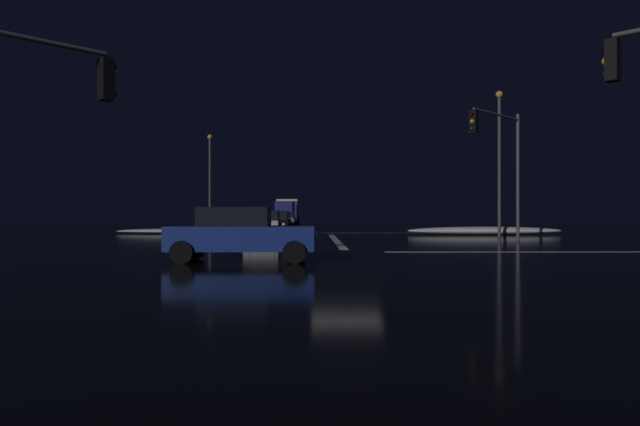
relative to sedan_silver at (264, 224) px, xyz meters
The scene contains 17 objects.
ground 11.78m from the sedan_silver, 70.68° to the right, with size 120.00×120.00×0.10m, color black.
stop_line_north 4.39m from the sedan_silver, 25.73° to the right, with size 0.35×15.87×0.01m.
centre_line_ns 10.51m from the sedan_silver, 68.22° to the left, with size 22.00×0.15×0.01m.
crosswalk_bar_east 17.26m from the sedan_silver, 40.03° to the right, with size 15.87×0.40×0.01m.
snow_bank_left_curb 10.28m from the sedan_silver, 126.67° to the left, with size 9.43×1.50×0.37m.
snow_bank_right_curb 15.08m from the sedan_silver, 22.67° to the left, with size 10.11×1.50×0.54m.
sedan_silver is the anchor object (origin of this frame).
sedan_black 5.79m from the sedan_silver, 87.47° to the left, with size 2.02×4.33×1.57m.
sedan_white 11.00m from the sedan_silver, 89.27° to the left, with size 2.02×4.33×1.57m.
sedan_orange 16.77m from the sedan_silver, 90.80° to the left, with size 2.02×4.33×1.57m.
sedan_gray 22.48m from the sedan_silver, 89.72° to the left, with size 2.02×4.33×1.57m.
sedan_green 28.29m from the sedan_silver, 90.02° to the left, with size 2.02×4.33×1.57m.
box_truck 36.25m from the sedan_silver, 90.43° to the left, with size 2.68×8.28×3.08m.
sedan_blue_crossing 15.07m from the sedan_silver, 87.85° to the right, with size 4.33×2.02×1.57m.
traffic_signal_ne 13.04m from the sedan_silver, 13.06° to the right, with size 3.55×3.55×6.64m.
streetlamp_right_near 15.32m from the sedan_silver, 14.70° to the left, with size 0.44×0.44×8.97m.
streetlamp_left_far 21.15m from the sedan_silver, 108.05° to the left, with size 0.44×0.44×8.42m.
Camera 1 is at (-1.23, -20.90, 1.38)m, focal length 32.68 mm.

